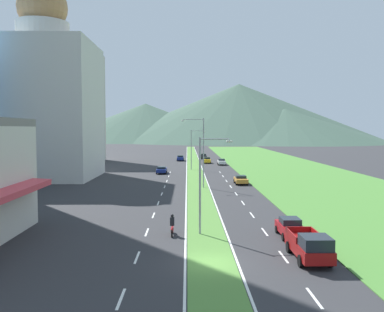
% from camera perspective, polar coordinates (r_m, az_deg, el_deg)
% --- Properties ---
extents(ground_plane, '(600.00, 600.00, 0.00)m').
position_cam_1_polar(ground_plane, '(28.86, 2.66, -14.32)').
color(ground_plane, '#2D2D30').
extents(grass_median, '(3.20, 240.00, 0.06)m').
position_cam_1_polar(grass_median, '(87.86, 0.40, -2.10)').
color(grass_median, '#518438').
rests_on(grass_median, ground_plane).
extents(grass_verge_right, '(24.00, 240.00, 0.06)m').
position_cam_1_polar(grass_verge_right, '(90.61, 13.55, -2.03)').
color(grass_verge_right, '#477F33').
rests_on(grass_verge_right, ground_plane).
extents(lane_dash_left_2, '(0.16, 2.80, 0.01)m').
position_cam_1_polar(lane_dash_left_2, '(23.68, -9.58, -18.48)').
color(lane_dash_left_2, silver).
rests_on(lane_dash_left_2, ground_plane).
extents(lane_dash_left_3, '(0.16, 2.80, 0.01)m').
position_cam_1_polar(lane_dash_left_3, '(30.34, -7.44, -13.43)').
color(lane_dash_left_3, silver).
rests_on(lane_dash_left_3, ground_plane).
extents(lane_dash_left_4, '(0.16, 2.80, 0.01)m').
position_cam_1_polar(lane_dash_left_4, '(37.17, -6.12, -10.20)').
color(lane_dash_left_4, silver).
rests_on(lane_dash_left_4, ground_plane).
extents(lane_dash_left_5, '(0.16, 2.80, 0.01)m').
position_cam_1_polar(lane_dash_left_5, '(44.10, -5.23, -7.98)').
color(lane_dash_left_5, silver).
rests_on(lane_dash_left_5, ground_plane).
extents(lane_dash_left_6, '(0.16, 2.80, 0.01)m').
position_cam_1_polar(lane_dash_left_6, '(51.08, -4.59, -6.36)').
color(lane_dash_left_6, silver).
rests_on(lane_dash_left_6, ground_plane).
extents(lane_dash_left_7, '(0.16, 2.80, 0.01)m').
position_cam_1_polar(lane_dash_left_7, '(58.10, -4.10, -5.13)').
color(lane_dash_left_7, silver).
rests_on(lane_dash_left_7, ground_plane).
extents(lane_dash_left_8, '(0.16, 2.80, 0.01)m').
position_cam_1_polar(lane_dash_left_8, '(65.14, -3.72, -4.17)').
color(lane_dash_left_8, silver).
rests_on(lane_dash_left_8, ground_plane).
extents(lane_dash_left_9, '(0.16, 2.80, 0.01)m').
position_cam_1_polar(lane_dash_left_9, '(72.20, -3.42, -3.39)').
color(lane_dash_left_9, silver).
rests_on(lane_dash_left_9, ground_plane).
extents(lane_dash_left_10, '(0.16, 2.80, 0.01)m').
position_cam_1_polar(lane_dash_left_10, '(79.27, -3.17, -2.75)').
color(lane_dash_left_10, silver).
rests_on(lane_dash_left_10, ground_plane).
extents(lane_dash_left_11, '(0.16, 2.80, 0.01)m').
position_cam_1_polar(lane_dash_left_11, '(86.35, -2.96, -2.22)').
color(lane_dash_left_11, silver).
rests_on(lane_dash_left_11, ground_plane).
extents(lane_dash_right_2, '(0.16, 2.80, 0.01)m').
position_cam_1_polar(lane_dash_right_2, '(24.36, 16.18, -17.93)').
color(lane_dash_right_2, silver).
rests_on(lane_dash_right_2, ground_plane).
extents(lane_dash_right_3, '(0.16, 2.80, 0.01)m').
position_cam_1_polar(lane_dash_right_3, '(30.87, 12.25, -13.17)').
color(lane_dash_right_3, silver).
rests_on(lane_dash_right_3, ground_plane).
extents(lane_dash_right_4, '(0.16, 2.80, 0.01)m').
position_cam_1_polar(lane_dash_right_4, '(37.61, 9.80, -10.07)').
color(lane_dash_right_4, silver).
rests_on(lane_dash_right_4, ground_plane).
extents(lane_dash_right_5, '(0.16, 2.80, 0.01)m').
position_cam_1_polar(lane_dash_right_5, '(44.47, 8.12, -7.90)').
color(lane_dash_right_5, silver).
rests_on(lane_dash_right_5, ground_plane).
extents(lane_dash_right_6, '(0.16, 2.80, 0.01)m').
position_cam_1_polar(lane_dash_right_6, '(51.40, 6.90, -6.31)').
color(lane_dash_right_6, silver).
rests_on(lane_dash_right_6, ground_plane).
extents(lane_dash_right_7, '(0.16, 2.80, 0.01)m').
position_cam_1_polar(lane_dash_right_7, '(58.38, 5.98, -5.10)').
color(lane_dash_right_7, silver).
rests_on(lane_dash_right_7, ground_plane).
extents(lane_dash_right_8, '(0.16, 2.80, 0.01)m').
position_cam_1_polar(lane_dash_right_8, '(65.39, 5.26, -4.14)').
color(lane_dash_right_8, silver).
rests_on(lane_dash_right_8, ground_plane).
extents(lane_dash_right_9, '(0.16, 2.80, 0.01)m').
position_cam_1_polar(lane_dash_right_9, '(72.43, 4.68, -3.38)').
color(lane_dash_right_9, silver).
rests_on(lane_dash_right_9, ground_plane).
extents(lane_dash_right_10, '(0.16, 2.80, 0.01)m').
position_cam_1_polar(lane_dash_right_10, '(79.48, 4.20, -2.74)').
color(lane_dash_right_10, silver).
rests_on(lane_dash_right_10, ground_plane).
extents(lane_dash_right_11, '(0.16, 2.80, 0.01)m').
position_cam_1_polar(lane_dash_right_11, '(86.54, 3.80, -2.21)').
color(lane_dash_right_11, silver).
rests_on(lane_dash_right_11, ground_plane).
extents(edge_line_median_left, '(0.16, 240.00, 0.01)m').
position_cam_1_polar(edge_line_median_left, '(87.85, -0.74, -2.12)').
color(edge_line_median_left, silver).
rests_on(edge_line_median_left, ground_plane).
extents(edge_line_median_right, '(0.16, 240.00, 0.01)m').
position_cam_1_polar(edge_line_median_right, '(87.91, 1.55, -2.11)').
color(edge_line_median_right, silver).
rests_on(edge_line_median_right, ground_plane).
extents(domed_building, '(17.88, 17.88, 34.79)m').
position_cam_1_polar(domed_building, '(80.86, -19.32, 7.11)').
color(domed_building, silver).
rests_on(domed_building, ground_plane).
extents(midrise_colored, '(13.07, 13.07, 29.15)m').
position_cam_1_polar(midrise_colored, '(118.41, -15.33, 6.32)').
color(midrise_colored, beige).
rests_on(midrise_colored, ground_plane).
extents(hill_far_left, '(146.97, 146.97, 27.72)m').
position_cam_1_polar(hill_far_left, '(319.41, -6.27, 4.58)').
color(hill_far_left, '#3D5647').
rests_on(hill_far_left, ground_plane).
extents(hill_far_center, '(209.37, 209.37, 42.64)m').
position_cam_1_polar(hill_far_center, '(323.44, 6.35, 5.89)').
color(hill_far_center, '#3D5647').
rests_on(hill_far_center, ground_plane).
extents(hill_far_right, '(130.11, 130.11, 21.73)m').
position_cam_1_polar(hill_far_right, '(280.96, 12.46, 4.02)').
color(hill_far_right, '#3D5647').
rests_on(hill_far_right, ground_plane).
extents(street_lamp_near, '(2.84, 0.45, 8.21)m').
position_cam_1_polar(street_lamp_near, '(35.44, 1.63, -3.02)').
color(street_lamp_near, '#99999E').
rests_on(street_lamp_near, ground_plane).
extents(street_lamp_mid, '(3.49, 0.48, 10.47)m').
position_cam_1_polar(street_lamp_mid, '(63.33, 1.23, 1.07)').
color(street_lamp_mid, '#99999E').
rests_on(street_lamp_mid, ground_plane).
extents(street_lamp_far, '(3.26, 0.38, 8.63)m').
position_cam_1_polar(street_lamp_far, '(91.36, 0.14, 1.27)').
color(street_lamp_far, '#99999E').
rests_on(street_lamp_far, ground_plane).
extents(car_0, '(1.91, 4.73, 1.48)m').
position_cam_1_polar(car_0, '(104.23, 4.01, -0.78)').
color(car_0, silver).
rests_on(car_0, ground_plane).
extents(car_1, '(2.03, 4.38, 1.37)m').
position_cam_1_polar(car_1, '(68.62, 6.61, -3.18)').
color(car_1, '#C6842D').
rests_on(car_1, ground_plane).
extents(car_2, '(2.02, 4.56, 1.44)m').
position_cam_1_polar(car_2, '(125.65, 1.53, -0.02)').
color(car_2, black).
rests_on(car_2, ground_plane).
extents(car_3, '(1.87, 4.55, 1.57)m').
position_cam_1_polar(car_3, '(109.35, 2.04, -0.55)').
color(car_3, yellow).
rests_on(car_3, ground_plane).
extents(car_4, '(2.04, 4.71, 1.36)m').
position_cam_1_polar(car_4, '(84.40, -4.12, -1.88)').
color(car_4, navy).
rests_on(car_4, ground_plane).
extents(car_5, '(1.92, 4.12, 1.54)m').
position_cam_1_polar(car_5, '(36.27, 13.15, -9.37)').
color(car_5, maroon).
rests_on(car_5, ground_plane).
extents(car_6, '(1.96, 4.76, 1.51)m').
position_cam_1_polar(car_6, '(117.48, -1.58, -0.26)').
color(car_6, navy).
rests_on(car_6, ground_plane).
extents(pickup_truck_0, '(2.18, 5.40, 2.00)m').
position_cam_1_polar(pickup_truck_0, '(30.19, 15.64, -11.69)').
color(pickup_truck_0, maroon).
rests_on(pickup_truck_0, ground_plane).
extents(motorcycle_rider, '(0.36, 2.00, 1.80)m').
position_cam_1_polar(motorcycle_rider, '(35.84, -2.69, -9.49)').
color(motorcycle_rider, black).
rests_on(motorcycle_rider, ground_plane).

